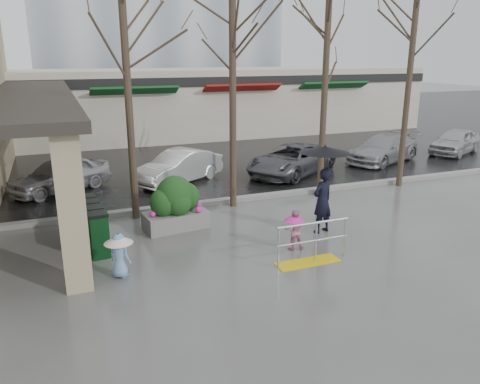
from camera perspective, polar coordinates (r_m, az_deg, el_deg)
ground at (r=11.99m, az=-0.06°, el=-7.30°), size 120.00×120.00×0.00m
street_asphalt at (r=32.82m, az=-14.48°, el=7.43°), size 120.00×36.00×0.01m
curb at (r=15.52m, az=-5.51°, el=-1.49°), size 120.00×0.30×0.15m
canopy_slab at (r=18.27m, az=-24.49°, el=11.21°), size 2.80×18.00×0.25m
pillar_front at (r=10.18m, az=-19.82°, el=-2.15°), size 0.55×0.55×3.50m
pillar_back at (r=16.50m, az=-20.84°, el=4.59°), size 0.55×0.55×3.50m
storefront_row at (r=28.95m, az=-9.67°, el=10.60°), size 34.00×6.74×4.00m
handrail at (r=11.41m, az=8.61°, el=-6.73°), size 1.90×0.50×1.03m
tree_west at (r=13.96m, az=-13.86°, el=17.03°), size 3.20×3.20×6.80m
tree_midwest at (r=14.78m, az=-0.92°, el=17.99°), size 3.20×3.20×7.00m
tree_mideast at (r=16.24m, az=10.50°, el=16.27°), size 3.20×3.20×6.50m
tree_east at (r=18.33m, az=20.36°, el=17.18°), size 3.20×3.20×7.20m
woman at (r=13.04m, az=10.14°, el=1.25°), size 1.36×1.36×2.50m
child_pink at (r=12.03m, az=6.60°, el=-4.29°), size 0.60×0.53×1.06m
child_blue at (r=10.81m, az=-14.52°, el=-6.93°), size 0.64×0.64×1.04m
planter at (r=13.45m, az=-7.89°, el=-1.41°), size 1.88×1.12×1.56m
news_boxes at (r=12.75m, az=-17.43°, el=-3.83°), size 0.63×2.09×1.15m
car_a at (r=18.24m, az=-21.13°, el=1.99°), size 3.94×3.16×1.26m
car_b at (r=18.35m, az=-7.47°, el=3.05°), size 3.96×3.13×1.26m
car_c at (r=19.61m, az=6.34°, el=3.95°), size 4.97×4.10×1.26m
car_d at (r=22.83m, az=17.08°, el=5.09°), size 4.69×3.28×1.26m
car_e at (r=26.05m, az=24.77°, el=5.63°), size 3.98×2.89×1.26m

